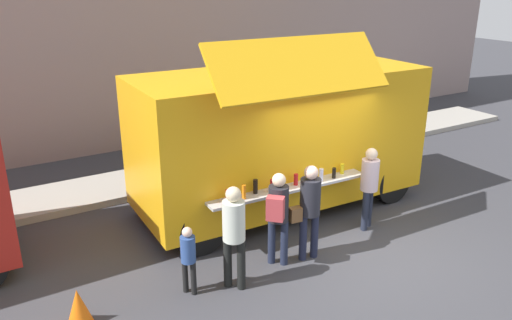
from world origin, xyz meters
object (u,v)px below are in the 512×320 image
at_px(traffic_cone_orange, 79,307).
at_px(customer_extra_browsing, 369,181).
at_px(trash_bin, 361,128).
at_px(customer_front_ordering, 309,205).
at_px(customer_rear_waiting, 234,229).
at_px(food_truck_main, 280,135).
at_px(child_near_queue, 188,254).
at_px(customer_mid_with_backpack, 278,211).

height_order(traffic_cone_orange, customer_extra_browsing, customer_extra_browsing).
bearing_deg(trash_bin, customer_front_ordering, -139.62).
distance_m(customer_front_ordering, customer_rear_waiting, 1.49).
relative_size(food_truck_main, customer_extra_browsing, 3.62).
bearing_deg(customer_extra_browsing, food_truck_main, 0.73).
bearing_deg(customer_rear_waiting, customer_front_ordering, -36.18).
bearing_deg(customer_front_ordering, child_near_queue, 94.08).
xyz_separation_m(trash_bin, child_near_queue, (-7.24, -4.23, 0.19)).
bearing_deg(customer_front_ordering, customer_mid_with_backpack, 86.93).
bearing_deg(child_near_queue, customer_mid_with_backpack, -33.72).
bearing_deg(customer_mid_with_backpack, customer_extra_browsing, -39.11).
distance_m(customer_front_ordering, customer_extra_browsing, 1.67).
height_order(food_truck_main, child_near_queue, food_truck_main).
distance_m(food_truck_main, customer_rear_waiting, 3.14).
bearing_deg(customer_mid_with_backpack, trash_bin, -8.12).
distance_m(traffic_cone_orange, customer_rear_waiting, 2.42).
height_order(trash_bin, customer_mid_with_backpack, customer_mid_with_backpack).
distance_m(trash_bin, child_near_queue, 8.39).
bearing_deg(traffic_cone_orange, customer_front_ordering, -3.24).
distance_m(food_truck_main, child_near_queue, 3.59).
relative_size(trash_bin, customer_rear_waiting, 0.56).
bearing_deg(trash_bin, customer_rear_waiting, -145.97).
xyz_separation_m(traffic_cone_orange, child_near_queue, (1.62, -0.11, 0.39)).
bearing_deg(trash_bin, child_near_queue, -149.73).
relative_size(food_truck_main, customer_front_ordering, 3.46).
relative_size(customer_rear_waiting, customer_extra_browsing, 1.05).
height_order(food_truck_main, customer_extra_browsing, food_truck_main).
height_order(customer_front_ordering, customer_extra_browsing, customer_front_ordering).
height_order(customer_extra_browsing, child_near_queue, customer_extra_browsing).
height_order(customer_mid_with_backpack, customer_extra_browsing, customer_mid_with_backpack).
distance_m(customer_rear_waiting, customer_extra_browsing, 3.16).
height_order(customer_front_ordering, customer_rear_waiting, same).
bearing_deg(customer_rear_waiting, trash_bin, -6.57).
height_order(trash_bin, customer_extra_browsing, customer_extra_browsing).
xyz_separation_m(customer_front_ordering, customer_mid_with_backpack, (-0.56, 0.10, -0.01)).
distance_m(trash_bin, customer_extra_browsing, 5.31).
distance_m(traffic_cone_orange, trash_bin, 9.77).
xyz_separation_m(traffic_cone_orange, customer_extra_browsing, (5.41, 0.11, 0.69)).
bearing_deg(customer_extra_browsing, trash_bin, -67.74).
relative_size(trash_bin, child_near_queue, 0.85).
xyz_separation_m(food_truck_main, trash_bin, (4.34, 2.32, -1.08)).
xyz_separation_m(food_truck_main, traffic_cone_orange, (-4.53, -1.79, -1.28)).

